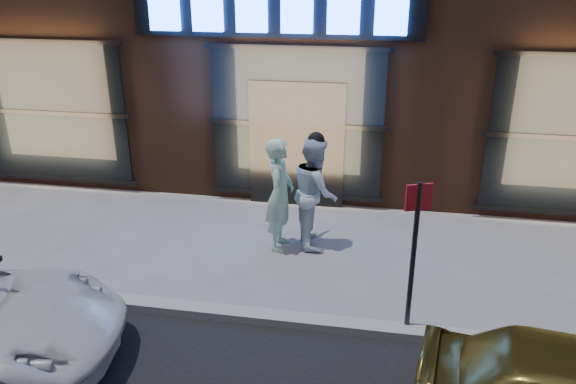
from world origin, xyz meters
name	(u,v)px	position (x,y,z in m)	size (l,w,h in m)	color
ground	(248,319)	(0.00, 0.00, 0.00)	(90.00, 90.00, 0.00)	slate
curb	(248,315)	(0.00, 0.00, 0.06)	(60.00, 0.25, 0.12)	gray
man_bowtie	(280,195)	(0.03, 2.11, 0.93)	(0.68, 0.45, 1.87)	#BAF5D5
man_cap	(315,192)	(0.57, 2.36, 0.92)	(0.90, 0.70, 1.85)	white
sign_post	(414,245)	(2.06, 0.10, 1.24)	(0.31, 0.15, 2.05)	#262628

